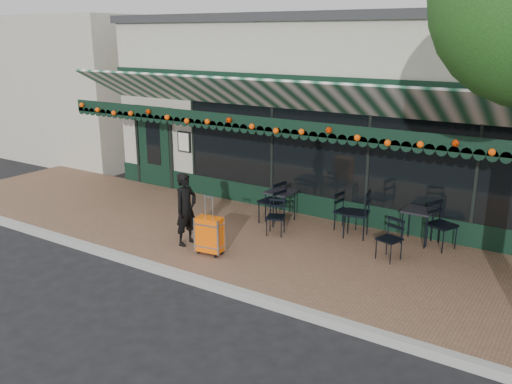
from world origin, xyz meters
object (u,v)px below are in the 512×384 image
Objects in this scene: chair_a_front at (389,240)px; chair_b_right at (346,212)px; cafe_table_b at (280,194)px; cafe_table_a at (418,213)px; chair_b_left at (272,202)px; chair_a_right at (442,226)px; chair_b_front at (276,217)px; woman at (186,209)px; suitcase at (210,235)px; chair_a_left at (356,213)px.

chair_b_right reaches higher than chair_a_front.
chair_b_right is (1.48, 0.26, -0.22)m from cafe_table_b.
chair_a_front is at bearing -98.65° from cafe_table_a.
chair_b_right is (1.57, 0.47, -0.08)m from chair_b_left.
chair_b_front is (-3.13, -1.12, -0.09)m from chair_a_right.
cafe_table_b is at bearing -17.62° from woman.
chair_b_left is (-2.90, 0.55, 0.10)m from chair_a_front.
cafe_table_b is at bearing 119.09° from chair_a_right.
woman is at bearing 157.91° from suitcase.
chair_a_left is at bearing -117.76° from chair_b_right.
suitcase reaches higher than chair_b_front.
woman is 1.28× the size of suitcase.
woman reaches higher than cafe_table_a.
chair_b_front is (-2.63, -1.17, -0.25)m from cafe_table_a.
chair_a_right reaches higher than chair_b_right.
cafe_table_b is at bearing -178.65° from chair_a_front.
woman is at bearing -149.19° from chair_b_front.
cafe_table_a is 0.70× the size of chair_a_left.
woman reaches higher than chair_b_left.
cafe_table_b is 2.93m from chair_a_front.
chair_b_left is (-1.90, -0.24, -0.01)m from chair_a_left.
chair_a_right is at bearing 89.36° from chair_a_left.
chair_b_front is (-2.46, -0.02, -0.02)m from chair_a_front.
chair_b_left reaches higher than chair_a_front.
chair_a_left reaches higher than chair_a_right.
cafe_table_a is at bearing 7.24° from cafe_table_b.
chair_a_left is at bearing -163.14° from cafe_table_a.
woman is 5.05m from chair_a_right.
cafe_table_b is at bearing 106.88° from chair_b_right.
woman is 2.38m from cafe_table_b.
chair_a_right is at bearing -80.75° from chair_b_right.
chair_a_front reaches higher than chair_b_front.
chair_b_right is at bearing -39.72° from woman.
chair_b_right is (1.64, 2.64, 0.03)m from suitcase.
chair_a_left is 1.02× the size of chair_b_left.
suitcase reaches higher than chair_b_left.
woman is 3.42m from chair_b_right.
cafe_table_a is 1.23m from chair_a_left.
chair_a_left is 1.07× the size of chair_a_right.
chair_a_left is 1.68m from chair_b_front.
chair_a_right is at bearing 1.21° from chair_b_front.
suitcase reaches higher than chair_b_right.
chair_b_left reaches higher than cafe_table_a.
chair_a_front is (1.00, -0.79, -0.11)m from chair_a_left.
chair_b_left is at bearing -169.06° from cafe_table_a.
suitcase is at bearing -126.42° from chair_b_front.
chair_b_left is at bearing -174.17° from chair_a_front.
chair_b_left is at bearing 122.35° from chair_a_right.
chair_a_left is at bearing 104.81° from chair_b_left.
chair_a_left is 1.27× the size of chair_a_front.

